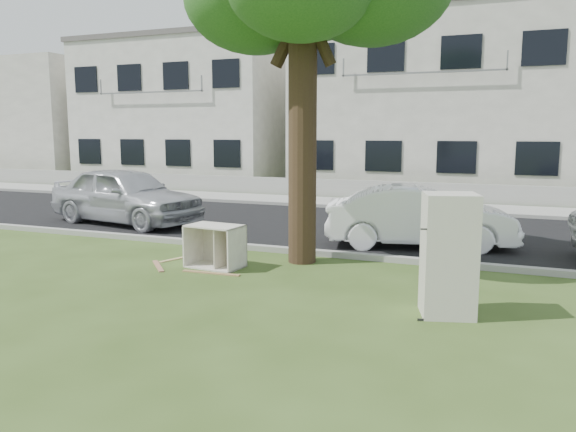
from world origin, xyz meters
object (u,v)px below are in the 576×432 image
at_px(car_center, 419,217).
at_px(car_left, 126,195).
at_px(fridge, 449,255).
at_px(cabinet, 215,246).

distance_m(car_center, car_left, 8.09).
bearing_deg(fridge, car_left, 136.19).
relative_size(fridge, cabinet, 1.65).
bearing_deg(fridge, cabinet, 147.95).
height_order(fridge, car_center, fridge).
relative_size(cabinet, car_center, 0.25).
bearing_deg(fridge, car_center, 87.44).
bearing_deg(cabinet, car_left, 149.63).
relative_size(car_center, car_left, 0.88).
bearing_deg(car_center, fridge, 179.74).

